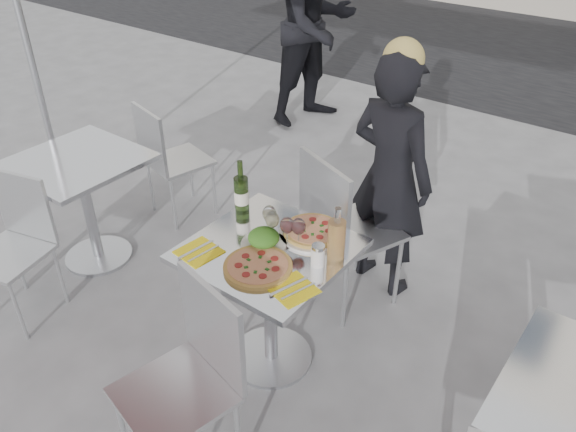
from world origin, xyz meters
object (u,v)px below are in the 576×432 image
Objects in this scene: main_table at (270,282)px; woman_diner at (390,177)px; wine_bottle at (241,193)px; side_chair_lnear at (16,236)px; pizza_far at (313,231)px; pedestrian_a at (317,25)px; wineglass_white_a at (269,214)px; side_table_left at (84,189)px; napkin_left at (199,252)px; chair_near at (192,369)px; pizza_near at (258,266)px; wineglass_red_a at (287,226)px; chair_far at (341,222)px; sugar_shaker at (318,255)px; carafe at (336,241)px; side_chair_lfar at (166,154)px; wineglass_red_b at (299,227)px; napkin_right at (293,289)px; salad_plate at (264,239)px; wineglass_white_b at (272,221)px.

woman_diner is at bearing 82.27° from main_table.
main_table is 2.54× the size of wine_bottle.
pizza_far is at bearing 11.25° from side_chair_lnear.
wineglass_white_a is at bearing -135.77° from pedestrian_a.
napkin_left is at bearing -10.12° from side_table_left.
main_table is 1.51m from side_chair_lnear.
chair_near is at bearing -42.82° from napkin_left.
chair_near is 2.95× the size of pizza_near.
chair_near reaches higher than wineglass_red_a.
woman_diner reaches higher than chair_far.
wineglass_white_a is (-0.33, 0.06, 0.06)m from sugar_shaker.
sugar_shaker is at bearing 34.91° from napkin_left.
sugar_shaker reaches higher than pizza_far.
carafe is 1.44× the size of napkin_left.
side_chair_lfar is 1.55m from wineglass_white_a.
wineglass_red_b is (1.53, 0.61, 0.36)m from side_chair_lnear.
chair_far is at bearing 123.85° from napkin_right.
napkin_right is at bearing 168.33° from side_chair_lfar.
wineglass_red_a reaches higher than main_table.
napkin_left is at bearing -166.20° from pizza_near.
side_chair_lfar is 4.36× the size of napkin_left.
chair_far is 0.82m from napkin_right.
woman_diner is 0.96m from salad_plate.
carafe is (0.25, 0.25, 0.11)m from pizza_near.
wineglass_white_b reaches higher than pizza_far.
pizza_near is at bearing -137.07° from sugar_shaker.
wine_bottle is 1.87× the size of wineglass_red_a.
wineglass_red_b is 0.78× the size of napkin_left.
side_chair_lfar is at bearing 157.34° from wineglass_white_b.
side_chair_lfar is 5.58× the size of wineglass_white_a.
napkin_left is (-0.34, -0.32, -0.11)m from wineglass_red_b.
carafe is 0.25m from wineglass_red_a.
pedestrian_a is 3.27m from wineglass_red_a.
pizza_near is at bearing 95.61° from woman_diner.
sugar_shaker is (0.56, -0.13, -0.06)m from wine_bottle.
main_table is at bearing 91.51° from woman_diner.
side_chair_lnear reaches higher than pizza_far.
chair_near is 1.09× the size of side_chair_lnear.
main_table is 0.60m from chair_far.
napkin_right is at bearing -133.25° from pedestrian_a.
side_chair_lnear is at bearing -148.70° from wine_bottle.
sugar_shaker is at bearing 134.00° from chair_far.
woman_diner reaches higher than carafe.
napkin_left is (-0.37, -1.18, 0.00)m from woman_diner.
pizza_far is at bearing 64.86° from main_table.
salad_plate is 1.40× the size of wineglass_white_a.
chair_far is 0.77m from pizza_near.
woman_diner is at bearing -122.32° from pedestrian_a.
wineglass_white_b is 0.70× the size of napkin_right.
pizza_far is 0.18m from wineglass_red_a.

